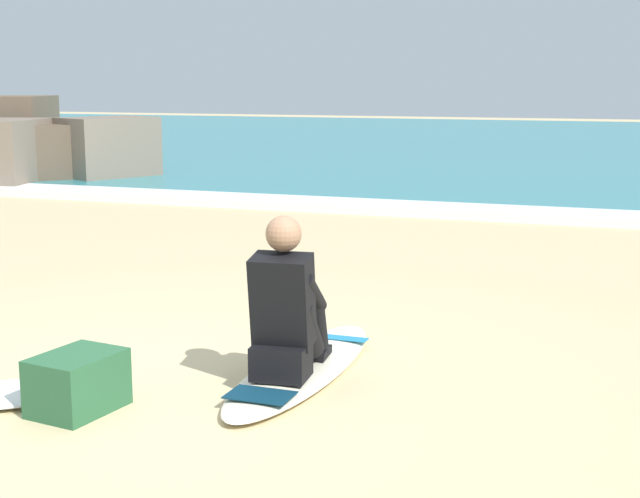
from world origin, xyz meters
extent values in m
plane|color=#CCB584|center=(0.00, 0.00, 0.00)|extent=(80.00, 80.00, 0.00)
cube|color=teal|center=(0.00, 21.12, 0.05)|extent=(80.00, 28.00, 0.10)
cube|color=white|center=(0.00, 7.42, 0.06)|extent=(80.00, 0.90, 0.11)
ellipsoid|color=#EFE5C6|center=(0.63, 0.44, 0.04)|extent=(0.53, 2.05, 0.07)
cube|color=#1E7FB7|center=(0.63, 1.01, 0.07)|extent=(0.48, 0.10, 0.01)
cube|color=#0A2C40|center=(0.63, -0.22, 0.07)|extent=(0.37, 0.24, 0.01)
cube|color=black|center=(0.63, 0.09, 0.18)|extent=(0.34, 0.29, 0.20)
cylinder|color=black|center=(0.51, 0.26, 0.33)|extent=(0.19, 0.42, 0.43)
cylinder|color=black|center=(0.48, 0.47, 0.30)|extent=(0.14, 0.27, 0.42)
cube|color=black|center=(0.47, 0.53, 0.10)|extent=(0.12, 0.23, 0.05)
cylinder|color=black|center=(0.71, 0.28, 0.33)|extent=(0.19, 0.42, 0.43)
cylinder|color=black|center=(0.71, 0.49, 0.30)|extent=(0.14, 0.27, 0.42)
cube|color=black|center=(0.70, 0.56, 0.10)|extent=(0.12, 0.23, 0.05)
cube|color=black|center=(0.62, 0.13, 0.53)|extent=(0.37, 0.32, 0.57)
sphere|color=#A37556|center=(0.62, 0.16, 0.92)|extent=(0.21, 0.21, 0.21)
cylinder|color=black|center=(0.47, 0.26, 0.55)|extent=(0.13, 0.40, 0.31)
cylinder|color=black|center=(0.75, 0.29, 0.55)|extent=(0.13, 0.40, 0.31)
cube|color=purple|center=(-0.58, -0.48, 0.07)|extent=(0.33, 0.46, 0.01)
cube|color=brown|center=(-6.66, 9.17, 0.47)|extent=(1.18, 1.13, 0.94)
cube|color=#756656|center=(-6.45, 9.40, 0.57)|extent=(1.62, 1.86, 1.14)
cube|color=brown|center=(-7.43, 8.89, 0.51)|extent=(1.83, 1.81, 1.03)
cube|color=brown|center=(-8.82, 9.99, 0.74)|extent=(1.57, 1.86, 1.49)
cube|color=#285B38|center=(-0.29, -0.60, 0.16)|extent=(0.42, 0.53, 0.32)
camera|label=1|loc=(2.56, -4.63, 1.78)|focal=51.24mm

